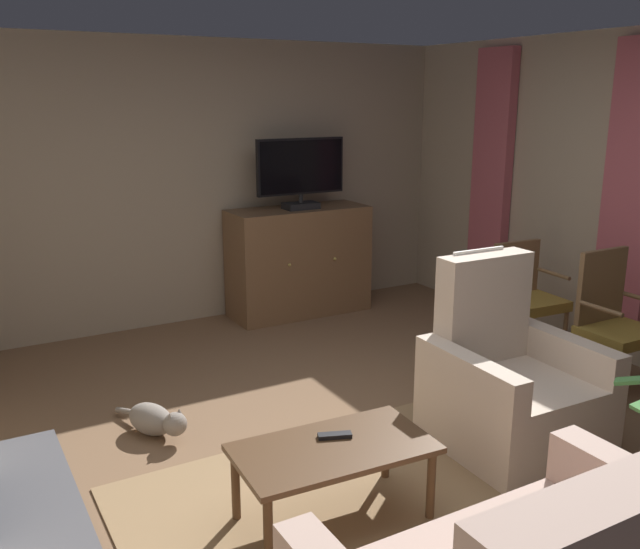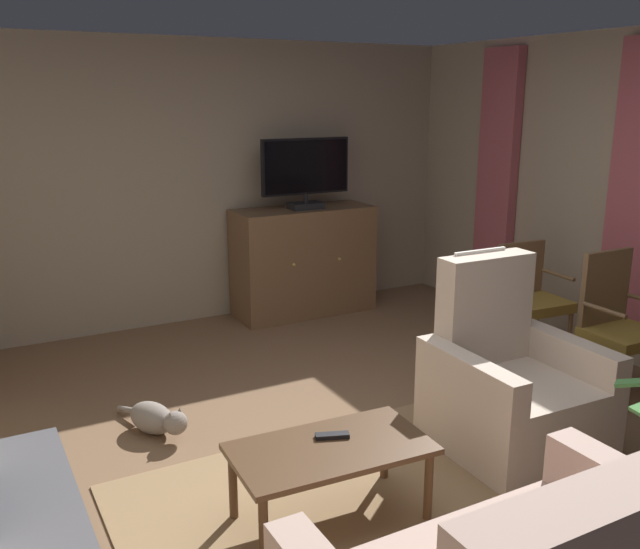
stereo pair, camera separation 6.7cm
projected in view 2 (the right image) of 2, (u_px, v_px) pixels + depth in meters
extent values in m
cube|color=brown|center=(373.00, 454.00, 4.12)|extent=(5.70, 6.45, 0.04)
cube|color=gray|center=(201.00, 183.00, 6.32)|extent=(5.70, 0.10, 2.56)
cube|color=#A34C56|center=(637.00, 186.00, 5.14)|extent=(0.10, 0.44, 2.15)
cube|color=#A34C56|center=(498.00, 168.00, 6.42)|extent=(0.10, 0.44, 2.15)
cube|color=#8E704C|center=(365.00, 511.00, 3.51)|extent=(2.39, 1.80, 0.01)
cube|color=#4C4C51|center=(27.00, 499.00, 3.60)|extent=(0.50, 1.47, 0.04)
cube|color=#4A3523|center=(304.00, 309.00, 6.75)|extent=(1.28, 0.46, 0.06)
cube|color=brown|center=(304.00, 261.00, 6.62)|extent=(1.34, 0.52, 1.03)
sphere|color=tan|center=(294.00, 265.00, 6.26)|extent=(0.03, 0.03, 0.03)
sphere|color=tan|center=(340.00, 259.00, 6.49)|extent=(0.03, 0.03, 0.03)
cube|color=black|center=(306.00, 206.00, 6.44)|extent=(0.32, 0.20, 0.06)
cylinder|color=black|center=(306.00, 198.00, 6.42)|extent=(0.04, 0.04, 0.08)
cube|color=black|center=(305.00, 166.00, 6.35)|extent=(0.88, 0.05, 0.52)
cube|color=black|center=(307.00, 166.00, 6.32)|extent=(0.84, 0.01, 0.48)
cube|color=#4C331E|center=(331.00, 449.00, 3.36)|extent=(1.00, 0.58, 0.03)
cylinder|color=#4C331E|center=(385.00, 448.00, 3.77)|extent=(0.04, 0.04, 0.38)
cylinder|color=#4C331E|center=(233.00, 485.00, 3.41)|extent=(0.04, 0.04, 0.38)
cylinder|color=#4C331E|center=(428.00, 486.00, 3.40)|extent=(0.04, 0.04, 0.38)
cylinder|color=#4C331E|center=(264.00, 533.00, 3.04)|extent=(0.04, 0.04, 0.38)
cube|color=black|center=(332.00, 436.00, 3.43)|extent=(0.18, 0.11, 0.02)
cube|color=#C6B29E|center=(515.00, 413.00, 4.11)|extent=(0.64, 0.86, 0.45)
cube|color=#C6B29E|center=(484.00, 309.00, 4.26)|extent=(0.62, 0.20, 0.68)
cube|color=#C6B29E|center=(563.00, 386.00, 4.25)|extent=(0.15, 0.85, 0.65)
cube|color=#C6B29E|center=(467.00, 411.00, 3.92)|extent=(0.15, 0.85, 0.65)
cube|color=white|center=(479.00, 269.00, 4.26)|extent=(0.39, 0.03, 0.24)
cube|color=olive|center=(624.00, 336.00, 4.76)|extent=(0.50, 0.43, 0.08)
cube|color=brown|center=(605.00, 290.00, 4.85)|extent=(0.45, 0.04, 0.57)
cylinder|color=brown|center=(621.00, 384.00, 4.57)|extent=(0.04, 0.04, 0.41)
cylinder|color=brown|center=(577.00, 366.00, 4.88)|extent=(0.04, 0.04, 0.41)
cylinder|color=brown|center=(619.00, 355.00, 5.08)|extent=(0.04, 0.04, 0.41)
cylinder|color=brown|center=(605.00, 310.00, 4.60)|extent=(0.03, 0.34, 0.03)
cube|color=olive|center=(534.00, 304.00, 5.47)|extent=(0.52, 0.46, 0.08)
cube|color=brown|center=(520.00, 270.00, 5.58)|extent=(0.45, 0.07, 0.47)
cylinder|color=brown|center=(527.00, 345.00, 5.29)|extent=(0.04, 0.04, 0.41)
cylinder|color=brown|center=(569.00, 337.00, 5.46)|extent=(0.04, 0.04, 0.41)
cylinder|color=brown|center=(496.00, 330.00, 5.61)|extent=(0.04, 0.04, 0.41)
cylinder|color=brown|center=(537.00, 323.00, 5.78)|extent=(0.04, 0.04, 0.41)
cylinder|color=brown|center=(558.00, 275.00, 5.51)|extent=(0.06, 0.35, 0.03)
cylinder|color=brown|center=(514.00, 281.00, 5.33)|extent=(0.06, 0.35, 0.03)
ellipsoid|color=gray|center=(152.00, 418.00, 4.33)|extent=(0.32, 0.39, 0.20)
sphere|color=gray|center=(176.00, 423.00, 4.20)|extent=(0.15, 0.15, 0.15)
cone|color=gray|center=(180.00, 410.00, 4.21)|extent=(0.04, 0.04, 0.04)
cone|color=gray|center=(170.00, 415.00, 4.15)|extent=(0.04, 0.04, 0.04)
cylinder|color=gray|center=(130.00, 410.00, 4.52)|extent=(0.13, 0.22, 0.07)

